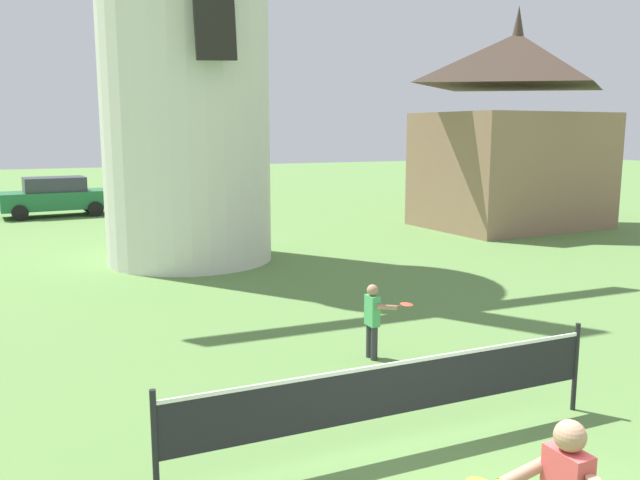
# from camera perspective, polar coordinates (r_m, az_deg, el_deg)

# --- Properties ---
(windmill) EXTENTS (9.42, 4.98, 14.32)m
(windmill) POSITION_cam_1_polar(r_m,az_deg,el_deg) (17.64, -11.91, 19.75)
(windmill) COLOR silver
(windmill) RESTS_ON ground_plane
(tennis_net) EXTENTS (5.11, 0.06, 1.10)m
(tennis_net) POSITION_cam_1_polar(r_m,az_deg,el_deg) (7.15, 6.64, -12.82)
(tennis_net) COLOR black
(tennis_net) RESTS_ON ground_plane
(player_far) EXTENTS (0.70, 0.45, 1.14)m
(player_far) POSITION_cam_1_polar(r_m,az_deg,el_deg) (9.85, 4.73, -6.69)
(player_far) COLOR #333338
(player_far) RESTS_ON ground_plane
(parked_car_green) EXTENTS (4.18, 2.15, 1.56)m
(parked_car_green) POSITION_cam_1_polar(r_m,az_deg,el_deg) (28.17, -22.13, 3.58)
(parked_car_green) COLOR #1E6638
(parked_car_green) RESTS_ON ground_plane
(parked_car_silver) EXTENTS (4.61, 2.26, 1.56)m
(parked_car_silver) POSITION_cam_1_polar(r_m,az_deg,el_deg) (28.58, -11.86, 4.16)
(parked_car_silver) COLOR silver
(parked_car_silver) RESTS_ON ground_plane
(chapel) EXTENTS (6.60, 5.04, 7.60)m
(chapel) POSITION_cam_1_polar(r_m,az_deg,el_deg) (24.21, 16.52, 8.89)
(chapel) COLOR #937056
(chapel) RESTS_ON ground_plane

